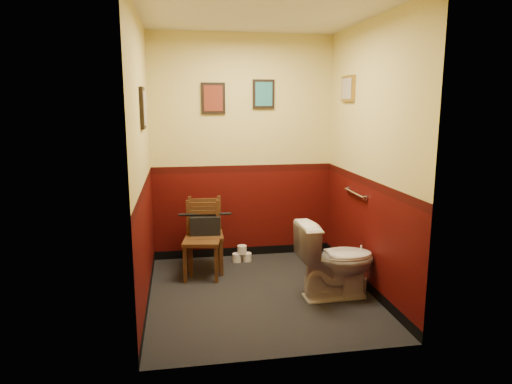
% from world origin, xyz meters
% --- Properties ---
extents(floor, '(2.20, 2.40, 0.00)m').
position_xyz_m(floor, '(0.00, 0.00, 0.00)').
color(floor, black).
rests_on(floor, ground).
extents(ceiling, '(2.20, 2.40, 0.00)m').
position_xyz_m(ceiling, '(0.00, 0.00, 2.70)').
color(ceiling, silver).
rests_on(ceiling, ground).
extents(wall_back, '(2.20, 0.00, 2.70)m').
position_xyz_m(wall_back, '(0.00, 1.20, 1.35)').
color(wall_back, '#410806').
rests_on(wall_back, ground).
extents(wall_front, '(2.20, 0.00, 2.70)m').
position_xyz_m(wall_front, '(0.00, -1.20, 1.35)').
color(wall_front, '#410806').
rests_on(wall_front, ground).
extents(wall_left, '(0.00, 2.40, 2.70)m').
position_xyz_m(wall_left, '(-1.10, 0.00, 1.35)').
color(wall_left, '#410806').
rests_on(wall_left, ground).
extents(wall_right, '(0.00, 2.40, 2.70)m').
position_xyz_m(wall_right, '(1.10, 0.00, 1.35)').
color(wall_right, '#410806').
rests_on(wall_right, ground).
extents(grab_bar, '(0.05, 0.56, 0.06)m').
position_xyz_m(grab_bar, '(1.07, 0.25, 0.95)').
color(grab_bar, silver).
rests_on(grab_bar, wall_right).
extents(framed_print_back_a, '(0.28, 0.04, 0.36)m').
position_xyz_m(framed_print_back_a, '(-0.35, 1.18, 1.95)').
color(framed_print_back_a, black).
rests_on(framed_print_back_a, wall_back).
extents(framed_print_back_b, '(0.26, 0.04, 0.34)m').
position_xyz_m(framed_print_back_b, '(0.25, 1.18, 2.00)').
color(framed_print_back_b, black).
rests_on(framed_print_back_b, wall_back).
extents(framed_print_left, '(0.04, 0.30, 0.38)m').
position_xyz_m(framed_print_left, '(-1.08, 0.10, 1.85)').
color(framed_print_left, black).
rests_on(framed_print_left, wall_left).
extents(framed_print_right, '(0.04, 0.34, 0.28)m').
position_xyz_m(framed_print_right, '(1.08, 0.60, 2.05)').
color(framed_print_right, olive).
rests_on(framed_print_right, wall_right).
extents(toilet, '(0.79, 0.46, 0.76)m').
position_xyz_m(toilet, '(0.72, -0.19, 0.38)').
color(toilet, white).
rests_on(toilet, floor).
extents(toilet_brush, '(0.14, 0.14, 0.49)m').
position_xyz_m(toilet_brush, '(1.01, -0.11, 0.08)').
color(toilet_brush, silver).
rests_on(toilet_brush, floor).
extents(chair_left, '(0.45, 0.45, 0.83)m').
position_xyz_m(chair_left, '(-0.54, 0.59, 0.42)').
color(chair_left, '#502F18').
rests_on(chair_left, floor).
extents(chair_right, '(0.41, 0.41, 0.84)m').
position_xyz_m(chair_right, '(-0.50, 0.76, 0.42)').
color(chair_right, '#502F18').
rests_on(chair_right, floor).
extents(handbag, '(0.35, 0.19, 0.25)m').
position_xyz_m(handbag, '(-0.50, 0.72, 0.55)').
color(handbag, black).
rests_on(handbag, chair_right).
extents(tp_stack, '(0.23, 0.12, 0.20)m').
position_xyz_m(tp_stack, '(-0.05, 0.97, 0.08)').
color(tp_stack, silver).
rests_on(tp_stack, floor).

